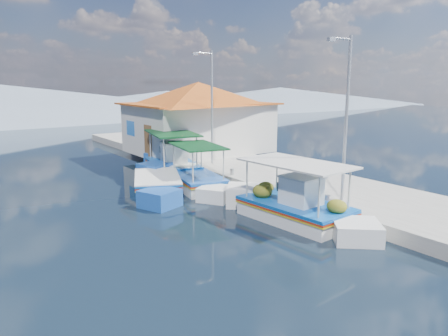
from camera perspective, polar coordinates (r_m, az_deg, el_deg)
ground at (r=12.45m, az=8.60°, el=-11.75°), size 160.00×160.00×0.00m
quay at (r=20.41m, az=9.20°, el=-1.84°), size 5.00×44.00×0.50m
bollards at (r=18.39m, az=6.12°, el=-1.93°), size 0.20×17.20×0.30m
main_caique at (r=15.50m, az=9.28°, el=-5.30°), size 2.45×7.15×2.36m
caique_green_canopy at (r=19.82m, az=-3.70°, el=-1.83°), size 2.60×6.02×2.29m
caique_blue_hull at (r=19.42m, az=-9.11°, el=-2.31°), size 3.59×6.01×1.17m
caique_far at (r=22.76m, az=-6.97°, el=0.18°), size 3.27×7.11×2.56m
harbor_building at (r=27.31m, az=-3.42°, el=6.98°), size 10.49×10.49×4.40m
lamp_post_near at (r=16.17m, az=15.90°, el=7.36°), size 1.21×0.14×6.00m
lamp_post_far at (r=22.96m, az=-1.84°, el=8.85°), size 1.21×0.14×6.00m
mountain_ridge at (r=65.94m, az=-22.19°, el=8.10°), size 171.40×96.00×5.50m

